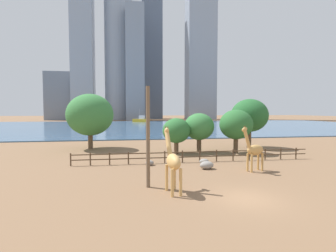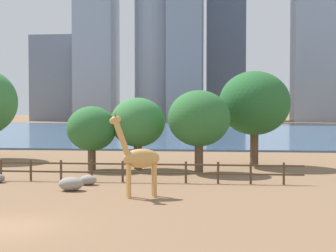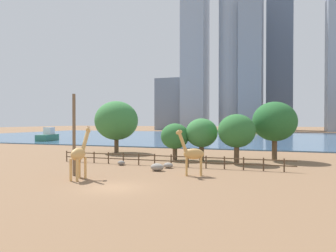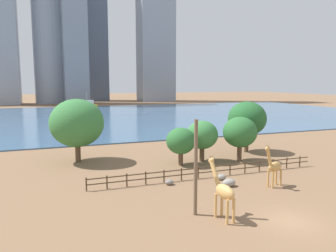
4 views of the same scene
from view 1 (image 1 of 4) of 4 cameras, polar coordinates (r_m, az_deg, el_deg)
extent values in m
plane|color=brown|center=(95.69, -4.59, 0.03)|extent=(400.00, 400.00, 0.00)
cube|color=#3D6084|center=(92.70, -4.45, -0.01)|extent=(180.00, 86.00, 0.20)
cylinder|color=tan|center=(24.95, 17.75, -7.73)|extent=(0.24, 0.24, 1.67)
cylinder|color=tan|center=(25.32, 16.94, -7.56)|extent=(0.24, 0.24, 1.67)
cylinder|color=tan|center=(25.85, 19.84, -7.39)|extent=(0.24, 0.24, 1.67)
cylinder|color=tan|center=(26.20, 19.03, -7.23)|extent=(0.24, 0.24, 1.67)
ellipsoid|color=tan|center=(25.39, 18.45, -4.98)|extent=(1.98, 1.24, 0.97)
cylinder|color=tan|center=(24.57, 16.83, -2.72)|extent=(0.95, 0.55, 1.84)
ellipsoid|color=tan|center=(24.29, 16.32, -0.73)|extent=(0.75, 0.49, 0.56)
cone|color=brown|center=(24.22, 16.45, -0.07)|extent=(0.11, 0.11, 0.18)
cone|color=brown|center=(24.33, 16.22, -0.05)|extent=(0.11, 0.11, 0.18)
cylinder|color=tan|center=(18.59, -0.29, -11.15)|extent=(0.23, 0.23, 1.83)
cylinder|color=tan|center=(18.74, 1.41, -11.03)|extent=(0.23, 0.23, 1.83)
cylinder|color=tan|center=(17.27, 0.95, -12.28)|extent=(0.23, 0.23, 1.83)
cylinder|color=tan|center=(17.43, 2.77, -12.14)|extent=(0.23, 0.23, 1.83)
ellipsoid|color=tan|center=(17.73, 1.19, -7.79)|extent=(1.02, 2.09, 1.06)
cylinder|color=tan|center=(18.77, 0.09, -3.83)|extent=(0.47, 1.35, 1.90)
ellipsoid|color=tan|center=(19.18, -0.32, -1.08)|extent=(0.41, 0.81, 0.70)
cone|color=brown|center=(19.14, -0.55, -0.17)|extent=(0.11, 0.11, 0.19)
cone|color=brown|center=(19.18, -0.08, -0.16)|extent=(0.11, 0.11, 0.19)
cylinder|color=brown|center=(18.92, -4.37, -2.44)|extent=(0.28, 0.28, 7.32)
ellipsoid|color=gray|center=(25.52, 8.42, -8.42)|extent=(1.34, 0.99, 0.74)
ellipsoid|color=gray|center=(27.65, 7.86, -7.67)|extent=(1.01, 0.77, 0.58)
ellipsoid|color=gray|center=(26.94, -4.02, -8.00)|extent=(0.83, 0.70, 0.53)
cylinder|color=#4C3826|center=(28.23, -20.44, -6.88)|extent=(0.14, 0.14, 1.30)
cylinder|color=#4C3826|center=(27.92, -16.56, -6.92)|extent=(0.14, 0.14, 1.30)
cylinder|color=#4C3826|center=(27.73, -12.61, -6.93)|extent=(0.14, 0.14, 1.30)
cylinder|color=#4C3826|center=(27.68, -8.62, -6.91)|extent=(0.14, 0.14, 1.30)
cylinder|color=#4C3826|center=(27.76, -4.64, -6.85)|extent=(0.14, 0.14, 1.30)
cylinder|color=#4C3826|center=(27.97, -0.70, -6.76)|extent=(0.14, 0.14, 1.30)
cylinder|color=#4C3826|center=(28.30, 3.16, -6.65)|extent=(0.14, 0.14, 1.30)
cylinder|color=#4C3826|center=(28.76, 6.91, -6.50)|extent=(0.14, 0.14, 1.30)
cylinder|color=#4C3826|center=(29.34, 10.52, -6.34)|extent=(0.14, 0.14, 1.30)
cylinder|color=#4C3826|center=(30.03, 13.98, -6.16)|extent=(0.14, 0.14, 1.30)
cylinder|color=#4C3826|center=(30.82, 17.27, -5.97)|extent=(0.14, 0.14, 1.30)
cylinder|color=#4C3826|center=(31.71, 20.39, -5.77)|extent=(0.14, 0.14, 1.30)
cylinder|color=#4C3826|center=(32.69, 23.32, -5.56)|extent=(0.14, 0.14, 1.30)
cylinder|color=#4C3826|center=(33.74, 26.08, -5.36)|extent=(0.14, 0.14, 1.30)
cube|color=#4C3826|center=(28.58, 6.16, -5.64)|extent=(26.10, 0.08, 0.10)
cube|color=#4C3826|center=(28.67, 6.15, -6.66)|extent=(26.10, 0.08, 0.10)
cylinder|color=brown|center=(39.66, -16.52, -3.16)|extent=(0.67, 0.67, 2.30)
ellipsoid|color=#387A3D|center=(39.41, -16.61, 2.37)|extent=(6.68, 6.68, 6.02)
cylinder|color=brown|center=(35.46, 14.53, -4.10)|extent=(0.59, 0.59, 2.05)
ellipsoid|color=#2D6B33|center=(35.22, 14.60, 0.33)|extent=(4.30, 4.30, 3.87)
cylinder|color=brown|center=(35.42, 6.76, -4.19)|extent=(0.61, 0.61, 1.84)
ellipsoid|color=#387A3D|center=(35.18, 6.79, -0.13)|extent=(3.99, 3.99, 3.59)
cylinder|color=brown|center=(33.97, 1.82, -4.73)|extent=(0.57, 0.57, 1.57)
ellipsoid|color=#2D6B33|center=(33.72, 1.83, -1.00)|extent=(3.57, 3.57, 3.21)
cylinder|color=brown|center=(41.17, 17.23, -2.68)|extent=(0.63, 0.63, 2.67)
ellipsoid|color=#26602D|center=(40.96, 17.32, 2.22)|extent=(5.45, 5.45, 4.91)
cube|color=gold|center=(124.11, -6.07, 1.20)|extent=(7.30, 5.35, 1.38)
cube|color=silver|center=(123.71, -5.71, 1.90)|extent=(2.97, 2.61, 1.66)
cylinder|color=silver|center=(124.17, -6.22, 2.64)|extent=(0.16, 0.16, 4.84)
cylinder|color=#939EAD|center=(171.14, -10.75, 17.97)|extent=(16.86, 16.86, 97.71)
cube|color=#939EAD|center=(177.26, 7.13, 19.13)|extent=(17.92, 12.74, 107.52)
cube|color=#939EAD|center=(170.13, -18.10, 17.94)|extent=(12.41, 14.62, 97.65)
cube|color=slate|center=(183.29, -3.58, 15.03)|extent=(13.33, 11.93, 85.22)
cube|color=gray|center=(154.04, -7.28, 13.25)|extent=(10.27, 14.92, 64.11)
cube|color=slate|center=(170.39, -22.47, 5.98)|extent=(14.96, 13.69, 28.09)
camera|label=2|loc=(15.99, 92.33, -3.89)|focal=55.00mm
camera|label=3|loc=(20.11, 98.25, -2.45)|focal=35.00mm
camera|label=4|loc=(10.26, -118.05, 24.10)|focal=35.00mm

